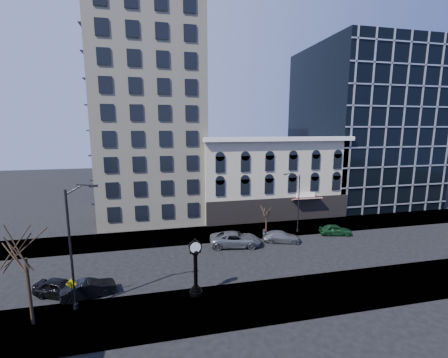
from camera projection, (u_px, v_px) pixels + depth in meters
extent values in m
plane|color=black|center=(214.00, 261.00, 31.30)|extent=(160.00, 160.00, 0.00)
cube|color=gray|center=(202.00, 234.00, 38.99)|extent=(160.00, 6.00, 0.12)
cube|color=gray|center=(232.00, 304.00, 23.60)|extent=(160.00, 6.00, 0.12)
cube|color=beige|center=(150.00, 92.00, 45.03)|extent=(15.00, 15.00, 38.00)
cube|color=#BBB19A|center=(268.00, 176.00, 48.24)|extent=(22.00, 10.00, 12.00)
cube|color=white|center=(283.00, 139.00, 42.18)|extent=(22.60, 0.80, 0.60)
cube|color=black|center=(280.00, 210.00, 44.11)|extent=(22.00, 0.30, 3.60)
cube|color=maroon|center=(307.00, 199.00, 44.16)|extent=(4.50, 1.18, 0.55)
cube|color=black|center=(360.00, 126.00, 55.98)|extent=(20.00, 20.00, 28.00)
cylinder|color=black|center=(196.00, 292.00, 24.92)|extent=(1.11, 1.11, 0.30)
cylinder|color=black|center=(196.00, 290.00, 24.88)|extent=(0.80, 0.80, 0.20)
cylinder|color=black|center=(196.00, 288.00, 24.85)|extent=(0.60, 0.60, 0.16)
cylinder|color=black|center=(196.00, 270.00, 24.59)|extent=(0.32, 0.32, 2.91)
sphere|color=black|center=(195.00, 253.00, 24.32)|extent=(0.56, 0.56, 0.56)
cube|color=black|center=(195.00, 251.00, 24.30)|extent=(0.93, 0.35, 0.25)
cylinder|color=black|center=(195.00, 247.00, 24.24)|extent=(1.08, 0.47, 1.05)
cylinder|color=white|center=(195.00, 248.00, 24.07)|extent=(0.88, 0.15, 0.88)
cylinder|color=white|center=(195.00, 246.00, 24.40)|extent=(0.88, 0.15, 0.88)
sphere|color=black|center=(195.00, 240.00, 24.13)|extent=(0.20, 0.20, 0.20)
cylinder|color=black|center=(71.00, 251.00, 22.16)|extent=(0.17, 0.17, 9.36)
cylinder|color=black|center=(76.00, 306.00, 22.92)|extent=(0.39, 0.39, 0.44)
cube|color=black|center=(96.00, 186.00, 21.80)|extent=(0.60, 0.25, 0.15)
cylinder|color=black|center=(299.00, 204.00, 39.22)|extent=(0.14, 0.14, 7.63)
cylinder|color=black|center=(297.00, 230.00, 39.84)|extent=(0.32, 0.32, 0.35)
cube|color=black|center=(287.00, 174.00, 38.40)|extent=(0.51, 0.26, 0.12)
cylinder|color=#302218|center=(29.00, 292.00, 20.77)|extent=(0.22, 0.22, 4.94)
cylinder|color=#302218|center=(266.00, 222.00, 39.80)|extent=(0.24, 0.24, 2.53)
cylinder|color=black|center=(72.00, 295.00, 22.70)|extent=(0.06, 0.06, 2.30)
cube|color=yellow|center=(71.00, 284.00, 22.54)|extent=(0.81, 0.09, 0.81)
imported|color=black|center=(60.00, 288.00, 24.76)|extent=(4.61, 3.33, 1.46)
imported|color=black|center=(89.00, 289.00, 24.69)|extent=(4.50, 2.62, 1.40)
imported|color=#595B60|center=(236.00, 239.00, 35.21)|extent=(6.42, 3.75, 1.68)
imported|color=#595B60|center=(281.00, 237.00, 36.52)|extent=(4.91, 3.29, 1.32)
imported|color=#143F1E|center=(335.00, 230.00, 38.91)|extent=(4.28, 2.55, 1.36)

